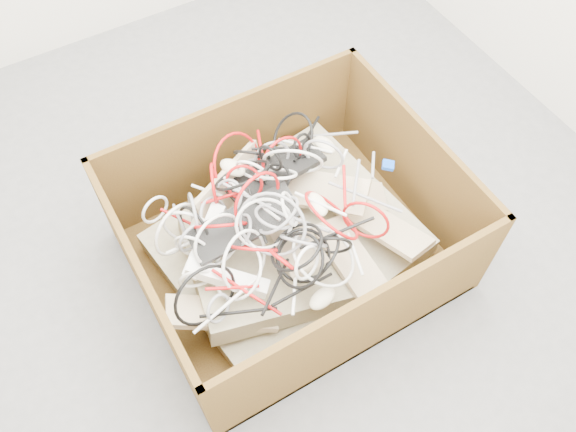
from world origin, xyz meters
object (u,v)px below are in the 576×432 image
cardboard_box (287,244)px  power_strip_right (228,278)px  vga_plug (388,165)px  power_strip_left (204,241)px

cardboard_box → power_strip_right: (-0.31, -0.11, 0.19)m
vga_plug → cardboard_box: bearing=-144.1°
power_strip_left → power_strip_right: bearing=-125.9°
cardboard_box → power_strip_right: cardboard_box is taller
power_strip_left → vga_plug: (0.77, -0.06, 0.02)m
cardboard_box → power_strip_right: 0.38m
power_strip_right → cardboard_box: bearing=63.4°
power_strip_left → power_strip_right: size_ratio=0.96×
power_strip_left → power_strip_right: power_strip_left is taller
power_strip_right → vga_plug: (0.76, 0.10, 0.05)m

